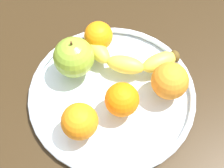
{
  "coord_description": "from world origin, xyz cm",
  "views": [
    {
      "loc": [
        18.17,
        -25.1,
        57.71
      ],
      "look_at": [
        0.0,
        0.0,
        4.8
      ],
      "focal_mm": 51.11,
      "sensor_mm": 36.0,
      "label": 1
    }
  ],
  "objects_px": {
    "apple": "(72,59)",
    "orange_back_left": "(98,36)",
    "banana": "(129,59)",
    "orange_front_left": "(122,100)",
    "orange_back_right": "(170,81)",
    "orange_front_right": "(81,123)",
    "fruit_bowl": "(112,94)"
  },
  "relations": [
    {
      "from": "orange_front_left",
      "to": "orange_back_right",
      "type": "relative_size",
      "value": 0.9
    },
    {
      "from": "apple",
      "to": "orange_front_right",
      "type": "xyz_separation_m",
      "value": [
        0.1,
        -0.09,
        -0.01
      ]
    },
    {
      "from": "apple",
      "to": "orange_front_right",
      "type": "distance_m",
      "value": 0.14
    },
    {
      "from": "apple",
      "to": "orange_back_left",
      "type": "height_order",
      "value": "apple"
    },
    {
      "from": "banana",
      "to": "apple",
      "type": "xyz_separation_m",
      "value": [
        -0.08,
        -0.08,
        0.02
      ]
    },
    {
      "from": "banana",
      "to": "apple",
      "type": "relative_size",
      "value": 2.24
    },
    {
      "from": "orange_front_left",
      "to": "orange_back_right",
      "type": "bearing_deg",
      "value": 58.58
    },
    {
      "from": "orange_back_right",
      "to": "apple",
      "type": "bearing_deg",
      "value": -158.49
    },
    {
      "from": "orange_front_right",
      "to": "banana",
      "type": "bearing_deg",
      "value": 95.0
    },
    {
      "from": "fruit_bowl",
      "to": "banana",
      "type": "relative_size",
      "value": 1.68
    },
    {
      "from": "banana",
      "to": "orange_front_left",
      "type": "height_order",
      "value": "orange_front_left"
    },
    {
      "from": "apple",
      "to": "orange_back_left",
      "type": "relative_size",
      "value": 1.47
    },
    {
      "from": "orange_front_left",
      "to": "orange_front_right",
      "type": "height_order",
      "value": "orange_front_right"
    },
    {
      "from": "apple",
      "to": "fruit_bowl",
      "type": "bearing_deg",
      "value": 2.46
    },
    {
      "from": "fruit_bowl",
      "to": "orange_back_right",
      "type": "height_order",
      "value": "orange_back_right"
    },
    {
      "from": "apple",
      "to": "orange_back_right",
      "type": "relative_size",
      "value": 1.24
    },
    {
      "from": "banana",
      "to": "orange_front_right",
      "type": "height_order",
      "value": "orange_front_right"
    },
    {
      "from": "banana",
      "to": "apple",
      "type": "height_order",
      "value": "apple"
    },
    {
      "from": "fruit_bowl",
      "to": "orange_front_right",
      "type": "distance_m",
      "value": 0.11
    },
    {
      "from": "orange_front_left",
      "to": "banana",
      "type": "bearing_deg",
      "value": 116.88
    },
    {
      "from": "orange_back_right",
      "to": "orange_front_right",
      "type": "relative_size",
      "value": 1.06
    },
    {
      "from": "fruit_bowl",
      "to": "orange_front_left",
      "type": "height_order",
      "value": "orange_front_left"
    },
    {
      "from": "apple",
      "to": "orange_front_left",
      "type": "relative_size",
      "value": 1.37
    },
    {
      "from": "orange_front_left",
      "to": "orange_back_left",
      "type": "xyz_separation_m",
      "value": [
        -0.13,
        0.1,
        -0.0
      ]
    },
    {
      "from": "fruit_bowl",
      "to": "orange_front_left",
      "type": "relative_size",
      "value": 5.16
    },
    {
      "from": "orange_back_left",
      "to": "orange_front_right",
      "type": "distance_m",
      "value": 0.2
    },
    {
      "from": "orange_front_left",
      "to": "orange_back_left",
      "type": "distance_m",
      "value": 0.16
    },
    {
      "from": "apple",
      "to": "orange_back_right",
      "type": "xyz_separation_m",
      "value": [
        0.18,
        0.07,
        -0.0
      ]
    },
    {
      "from": "banana",
      "to": "apple",
      "type": "bearing_deg",
      "value": -158.68
    },
    {
      "from": "fruit_bowl",
      "to": "orange_back_left",
      "type": "bearing_deg",
      "value": 139.59
    },
    {
      "from": "fruit_bowl",
      "to": "orange_front_right",
      "type": "xyz_separation_m",
      "value": [
        0.0,
        -0.1,
        0.04
      ]
    },
    {
      "from": "fruit_bowl",
      "to": "orange_back_left",
      "type": "distance_m",
      "value": 0.13
    }
  ]
}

